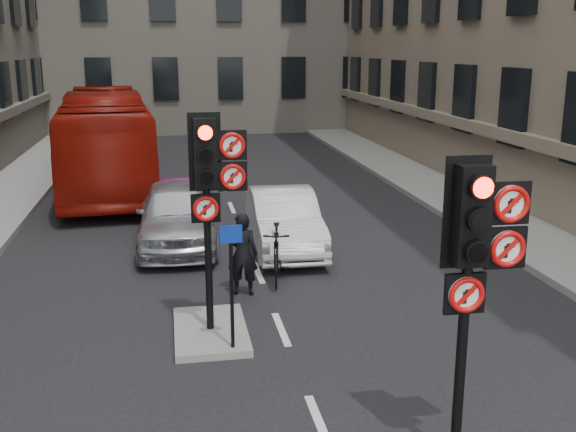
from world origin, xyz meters
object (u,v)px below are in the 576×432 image
object	(u,v)px
car_silver	(177,214)
info_sign	(231,270)
motorcycle	(276,253)
motorcyclist	(242,254)
car_white	(284,220)
bus_red	(106,139)
signal_far	(211,176)
car_pink	(175,215)
signal_near	(476,248)

from	to	relation	value
car_silver	info_sign	xyz separation A→B (m)	(0.74, -6.19, 0.63)
car_silver	info_sign	bearing A→B (deg)	-81.96
motorcycle	motorcyclist	world-z (taller)	motorcyclist
car_white	motorcyclist	bearing A→B (deg)	-112.86
motorcyclist	bus_red	bearing A→B (deg)	-58.51
bus_red	motorcycle	size ratio (longest dim) A/B	6.21
bus_red	motorcycle	distance (m)	11.33
signal_far	motorcycle	size ratio (longest dim) A/B	1.92
car_pink	info_sign	world-z (taller)	info_sign
bus_red	info_sign	bearing A→B (deg)	-82.67
signal_near	bus_red	world-z (taller)	signal_near
signal_far	car_silver	world-z (taller)	signal_far
signal_far	motorcyclist	xyz separation A→B (m)	(0.66, 1.81, -1.89)
signal_near	info_sign	xyz separation A→B (m)	(-2.39, 3.19, -1.18)
car_silver	info_sign	world-z (taller)	info_sign
signal_near	signal_far	size ratio (longest dim) A/B	1.00
info_sign	motorcyclist	bearing A→B (deg)	75.74
signal_near	motorcycle	size ratio (longest dim) A/B	1.92
car_silver	signal_far	bearing A→B (deg)	-83.19
car_silver	car_white	world-z (taller)	car_silver
signal_far	info_sign	world-z (taller)	signal_far
signal_far	bus_red	xyz separation A→B (m)	(-2.77, 13.02, -1.09)
car_silver	signal_near	bearing A→B (deg)	-70.36
car_white	signal_near	bearing A→B (deg)	-84.27
bus_red	signal_near	bearing A→B (deg)	-77.33
car_white	info_sign	bearing A→B (deg)	-106.16
signal_far	bus_red	size ratio (longest dim) A/B	0.31
car_silver	bus_red	bearing A→B (deg)	107.47
car_silver	info_sign	distance (m)	6.26
car_silver	car_pink	xyz separation A→B (m)	(-0.05, 0.68, -0.18)
car_white	motorcycle	xyz separation A→B (m)	(-0.51, -2.11, -0.14)
car_silver	car_pink	size ratio (longest dim) A/B	1.11
signal_near	signal_far	world-z (taller)	signal_far
car_silver	car_pink	world-z (taller)	car_silver
car_pink	info_sign	distance (m)	6.96
motorcycle	signal_far	bearing A→B (deg)	-109.75
info_sign	signal_far	bearing A→B (deg)	100.24
bus_red	motorcyclist	size ratio (longest dim) A/B	7.08
car_silver	bus_red	world-z (taller)	bus_red
motorcycle	info_sign	xyz separation A→B (m)	(-1.23, -3.37, 0.85)
info_sign	car_silver	bearing A→B (deg)	92.30
car_white	motorcycle	distance (m)	2.17
signal_near	motorcyclist	distance (m)	6.37
car_white	motorcycle	size ratio (longest dim) A/B	2.27
signal_far	bus_red	distance (m)	13.36
car_white	motorcycle	world-z (taller)	car_white
signal_far	car_pink	size ratio (longest dim) A/B	0.88
signal_near	info_sign	world-z (taller)	signal_near
car_white	bus_red	bearing A→B (deg)	120.91
signal_far	signal_near	bearing A→B (deg)	-56.98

